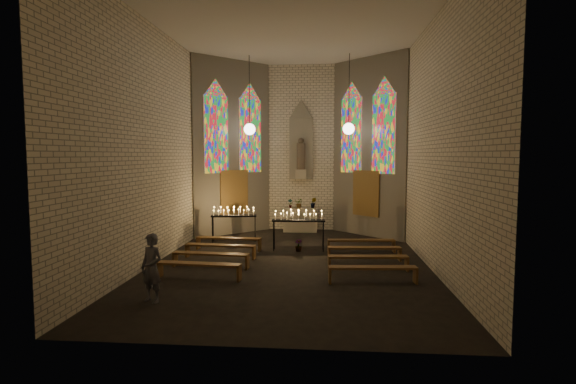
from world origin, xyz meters
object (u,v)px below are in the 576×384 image
object	(u,v)px
votive_stand_left	(234,213)
altar	(300,220)
visitor	(152,268)
votive_stand_right	(299,218)
aisle_flower_pot	(298,245)

from	to	relation	value
votive_stand_left	altar	bearing A→B (deg)	37.32
votive_stand_left	visitor	bearing A→B (deg)	-101.57
votive_stand_left	visitor	world-z (taller)	visitor
altar	votive_stand_right	world-z (taller)	votive_stand_right
aisle_flower_pot	visitor	xyz separation A→B (m)	(-2.89, -5.39, 0.55)
aisle_flower_pot	visitor	distance (m)	6.14
votive_stand_left	votive_stand_right	bearing A→B (deg)	-36.96
altar	votive_stand_left	world-z (taller)	votive_stand_left
aisle_flower_pot	votive_stand_left	size ratio (longest dim) A/B	0.23
aisle_flower_pot	votive_stand_right	world-z (taller)	votive_stand_right
votive_stand_right	visitor	world-z (taller)	visitor
altar	visitor	world-z (taller)	visitor
votive_stand_left	votive_stand_right	size ratio (longest dim) A/B	0.96
votive_stand_right	visitor	distance (m)	6.27
votive_stand_left	aisle_flower_pot	bearing A→B (deg)	-39.76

